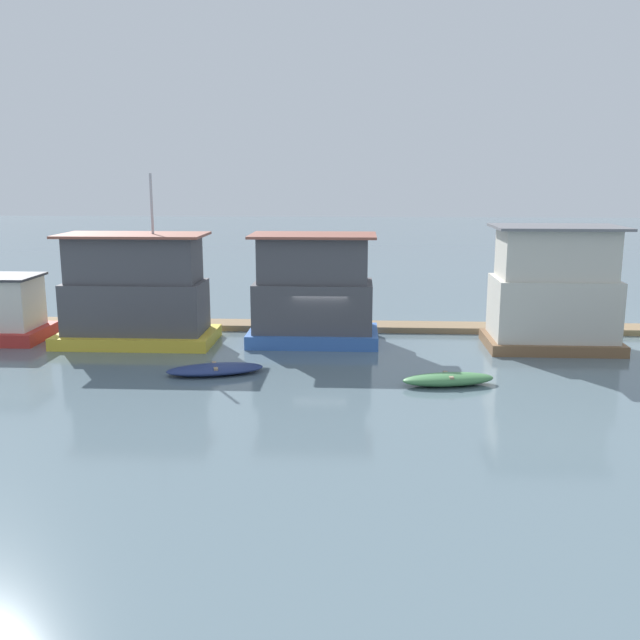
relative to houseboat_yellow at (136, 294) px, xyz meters
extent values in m
plane|color=slate|center=(8.76, 0.13, -2.35)|extent=(200.00, 200.00, 0.00)
cube|color=#846B4C|center=(8.76, 3.62, -2.20)|extent=(51.00, 1.71, 0.30)
cube|color=gold|center=(0.00, 0.00, -2.07)|extent=(7.35, 3.78, 0.57)
cube|color=#4C4C51|center=(0.00, 0.00, -0.59)|extent=(6.45, 2.88, 2.39)
cube|color=#4C4C51|center=(0.00, 0.00, 1.67)|extent=(5.98, 2.42, 2.13)
cube|color=brown|center=(0.00, 0.00, 2.80)|extent=(6.75, 3.18, 0.12)
cylinder|color=#B2B2B7|center=(0.96, 0.00, 4.23)|extent=(0.12, 0.12, 2.76)
cube|color=#3866B7|center=(8.36, 0.61, -2.04)|extent=(6.13, 3.58, 0.62)
cube|color=#4C4C51|center=(8.36, 0.61, -0.57)|extent=(5.56, 3.00, 2.31)
cube|color=#4C4C51|center=(8.36, 0.61, 1.65)|extent=(5.08, 2.52, 2.12)
cube|color=brown|center=(8.36, 0.61, 2.77)|extent=(5.86, 3.30, 0.12)
cube|color=brown|center=(19.42, 0.13, -2.11)|extent=(5.95, 3.76, 0.50)
cube|color=beige|center=(19.42, 0.13, -0.47)|extent=(5.41, 3.22, 2.77)
cube|color=beige|center=(19.42, 0.13, 2.04)|extent=(4.95, 2.76, 2.25)
cube|color=slate|center=(19.42, 0.13, 3.23)|extent=(5.71, 3.52, 0.12)
ellipsoid|color=navy|center=(4.75, -5.12, -2.15)|extent=(4.12, 2.44, 0.40)
cube|color=#997F60|center=(4.75, -5.12, -2.01)|extent=(0.48, 1.21, 0.08)
ellipsoid|color=#47844C|center=(13.97, -6.18, -2.11)|extent=(3.72, 1.75, 0.48)
cube|color=#997F60|center=(13.97, -6.18, -1.94)|extent=(0.33, 0.94, 0.08)
camera|label=1|loc=(10.52, -32.60, 5.63)|focal=40.00mm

